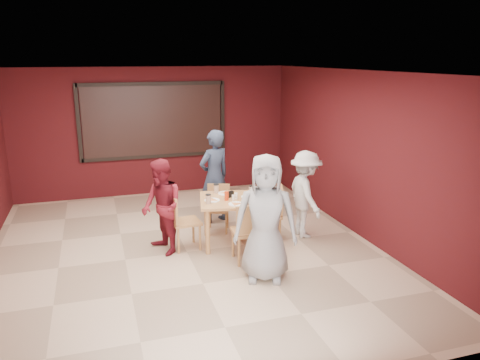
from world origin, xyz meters
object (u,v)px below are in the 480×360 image
object	(u,v)px
diner_back	(214,176)
chair_left	(181,219)
chair_right	(274,210)
diner_left	(162,207)
dining_table	(231,204)
diner_front	(266,218)
chair_back	(218,205)
diner_right	(305,194)
chair_front	(249,229)

from	to	relation	value
diner_back	chair_left	bearing A→B (deg)	30.93
chair_right	diner_left	bearing A→B (deg)	178.58
chair_right	diner_left	xyz separation A→B (m)	(-1.84, 0.05, 0.23)
dining_table	diner_front	world-z (taller)	diner_front
diner_back	diner_left	size ratio (longest dim) A/B	1.16
chair_back	diner_right	size ratio (longest dim) A/B	0.55
diner_right	chair_right	bearing A→B (deg)	93.60
chair_front	diner_left	distance (m)	1.42
chair_right	diner_right	world-z (taller)	diner_right
dining_table	diner_front	xyz separation A→B (m)	(0.10, -1.34, 0.21)
dining_table	chair_front	world-z (taller)	chair_front
diner_right	diner_back	bearing A→B (deg)	48.75
chair_right	diner_left	size ratio (longest dim) A/B	0.62
chair_back	diner_right	distance (m)	1.55
diner_back	diner_left	bearing A→B (deg)	23.58
chair_right	chair_back	bearing A→B (deg)	134.86
dining_table	chair_back	distance (m)	0.72
dining_table	chair_back	size ratio (longest dim) A/B	1.42
dining_table	chair_left	world-z (taller)	dining_table
chair_left	chair_back	bearing A→B (deg)	39.94
chair_back	diner_front	distance (m)	2.08
diner_front	diner_left	world-z (taller)	diner_front
diner_front	diner_right	distance (m)	1.78
chair_front	chair_left	bearing A→B (deg)	137.01
chair_left	dining_table	bearing A→B (deg)	-1.61
chair_right	diner_back	distance (m)	1.44
chair_back	diner_left	size ratio (longest dim) A/B	0.55
chair_right	diner_right	distance (m)	0.63
chair_front	chair_right	bearing A→B (deg)	46.87
chair_left	diner_front	world-z (taller)	diner_front
dining_table	chair_right	distance (m)	0.74
dining_table	chair_left	distance (m)	0.84
diner_front	dining_table	bearing A→B (deg)	114.68
diner_back	diner_left	world-z (taller)	diner_back
dining_table	chair_back	xyz separation A→B (m)	(-0.03, 0.68, -0.22)
diner_back	diner_front	bearing A→B (deg)	69.92
chair_right	diner_back	xyz separation A→B (m)	(-0.70, 1.21, 0.34)
chair_left	chair_right	size ratio (longest dim) A/B	0.97
chair_left	chair_right	bearing A→B (deg)	-3.58
diner_front	diner_right	bearing A→B (deg)	67.35
chair_front	chair_right	world-z (taller)	chair_front
diner_front	diner_left	bearing A→B (deg)	153.26
chair_front	diner_back	xyz separation A→B (m)	(-0.03, 1.92, 0.34)
chair_back	chair_left	distance (m)	1.03
dining_table	diner_back	size ratio (longest dim) A/B	0.67
dining_table	diner_left	world-z (taller)	diner_left
diner_left	chair_back	bearing A→B (deg)	107.53
chair_front	diner_back	bearing A→B (deg)	90.89
diner_left	diner_right	xyz separation A→B (m)	(2.43, -0.02, -0.00)
chair_right	diner_front	world-z (taller)	diner_front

